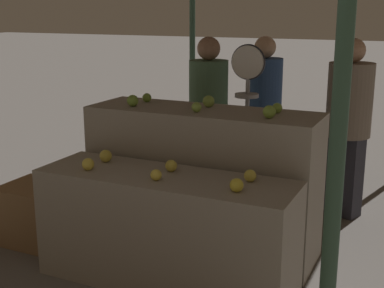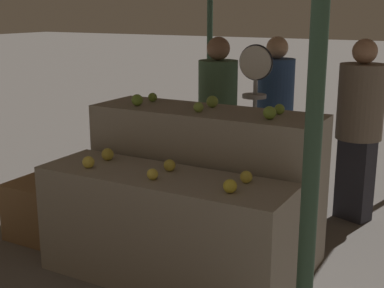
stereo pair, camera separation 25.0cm
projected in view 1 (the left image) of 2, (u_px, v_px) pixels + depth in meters
ground_plane at (166, 282)px, 3.66m from camera, size 60.00×60.00×0.00m
display_counter_front at (166, 230)px, 3.57m from camera, size 1.74×0.55×0.76m
display_counter_back at (202, 181)px, 4.05m from camera, size 1.74×0.55×1.10m
apple_front_0 at (88, 164)px, 3.59m from camera, size 0.08×0.08×0.08m
apple_front_1 at (156, 175)px, 3.37m from camera, size 0.07×0.07×0.07m
apple_front_2 at (237, 185)px, 3.16m from camera, size 0.08×0.08×0.08m
apple_front_3 at (106, 156)px, 3.78m from camera, size 0.09×0.09×0.09m
apple_front_4 at (171, 166)px, 3.56m from camera, size 0.08×0.08×0.08m
apple_front_5 at (250, 176)px, 3.35m from camera, size 0.08×0.08×0.08m
apple_back_0 at (133, 101)px, 4.04m from camera, size 0.09×0.09×0.09m
apple_back_1 at (197, 107)px, 3.81m from camera, size 0.07×0.07×0.07m
apple_back_2 at (269, 112)px, 3.60m from camera, size 0.09×0.09×0.09m
apple_back_3 at (147, 98)px, 4.22m from camera, size 0.07×0.07×0.07m
apple_back_4 at (209, 101)px, 4.00m from camera, size 0.09×0.09×0.09m
apple_back_5 at (277, 108)px, 3.78m from camera, size 0.07×0.07×0.07m
produce_scale at (247, 94)px, 4.46m from camera, size 0.29×0.20×1.54m
person_vendor_at_scale at (208, 112)px, 4.86m from camera, size 0.40×0.40×1.58m
person_customer_left at (263, 106)px, 5.18m from camera, size 0.46×0.46×1.57m
person_customer_right at (348, 117)px, 4.65m from camera, size 0.50×0.50×1.58m
wooden_crate_side at (35, 213)px, 4.27m from camera, size 0.47×0.47×0.47m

